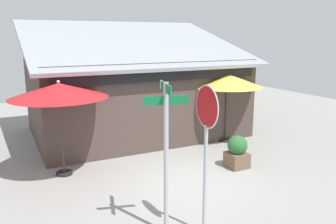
{
  "coord_description": "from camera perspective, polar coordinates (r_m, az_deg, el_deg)",
  "views": [
    {
      "loc": [
        -4.04,
        -7.34,
        3.7
      ],
      "look_at": [
        0.21,
        1.2,
        1.6
      ],
      "focal_mm": 36.91,
      "sensor_mm": 36.0,
      "label": 1
    }
  ],
  "objects": [
    {
      "name": "ground_plane",
      "position": [
        9.18,
        2.23,
        -11.7
      ],
      "size": [
        28.0,
        28.0,
        0.1
      ],
      "primitive_type": "cube",
      "color": "gray"
    },
    {
      "name": "cafe_building",
      "position": [
        13.44,
        -5.49,
        3.13
      ],
      "size": [
        7.94,
        5.7,
        4.34
      ],
      "color": "#473833",
      "rests_on": "ground"
    },
    {
      "name": "street_sign_post",
      "position": [
        6.3,
        -0.33,
        -5.3
      ],
      "size": [
        0.8,
        0.86,
        2.91
      ],
      "color": "#A8AAB2",
      "rests_on": "ground"
    },
    {
      "name": "stop_sign",
      "position": [
        6.28,
        6.33,
        -3.3
      ],
      "size": [
        0.07,
        0.79,
        2.87
      ],
      "color": "#A8AAB2",
      "rests_on": "ground"
    },
    {
      "name": "patio_umbrella_crimson_left",
      "position": [
        9.4,
        -17.58,
        3.33
      ],
      "size": [
        2.55,
        2.55,
        2.59
      ],
      "color": "black",
      "rests_on": "ground"
    },
    {
      "name": "patio_umbrella_mustard_center",
      "position": [
        12.21,
        9.77,
        5.14
      ],
      "size": [
        2.42,
        2.42,
        2.5
      ],
      "color": "black",
      "rests_on": "ground"
    },
    {
      "name": "sidewalk_planter",
      "position": [
        10.13,
        11.35,
        -6.44
      ],
      "size": [
        0.57,
        0.57,
        0.94
      ],
      "color": "brown",
      "rests_on": "ground"
    }
  ]
}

